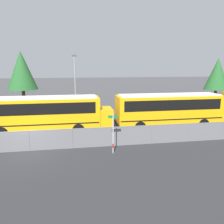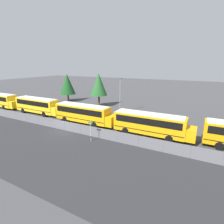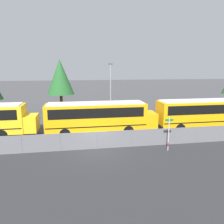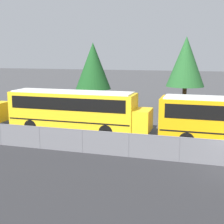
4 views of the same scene
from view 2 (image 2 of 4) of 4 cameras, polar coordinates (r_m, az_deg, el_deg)
The scene contains 11 objects.
ground_plane at distance 28.81m, azimuth -15.02°, elevation -5.80°, with size 200.00×200.00×0.00m, color #424244.
road_strip at distance 25.14m, azimuth -24.36°, elevation -9.91°, with size 106.91×12.00×0.01m.
fence at distance 28.54m, azimuth -15.13°, elevation -4.34°, with size 72.98×0.07×1.52m.
school_bus_0 at distance 49.62m, azimuth -32.70°, elevation 3.51°, with size 11.50×2.46×3.33m.
school_bus_1 at distance 39.56m, azimuth -23.08°, elevation 2.26°, with size 11.50×2.46×3.33m.
school_bus_2 at distance 30.83m, azimuth -9.25°, elevation -0.16°, with size 11.50×2.46×3.33m.
school_bus_3 at distance 25.70m, azimuth 12.45°, elevation -3.52°, with size 11.50×2.46×3.33m.
street_sign at distance 23.82m, azimuth -7.01°, elevation -6.11°, with size 0.70×0.09×2.78m.
light_pole at distance 36.69m, azimuth 2.67°, elevation 5.86°, with size 0.60×0.24×7.38m.
tree_0 at distance 42.65m, azimuth -4.37°, elevation 8.98°, with size 4.05×4.05×8.05m.
tree_1 at distance 50.13m, azimuth -14.38°, elevation 8.82°, with size 4.24×4.24×7.56m.
Camera 2 is at (18.62, -19.48, 10.20)m, focal length 28.00 mm.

